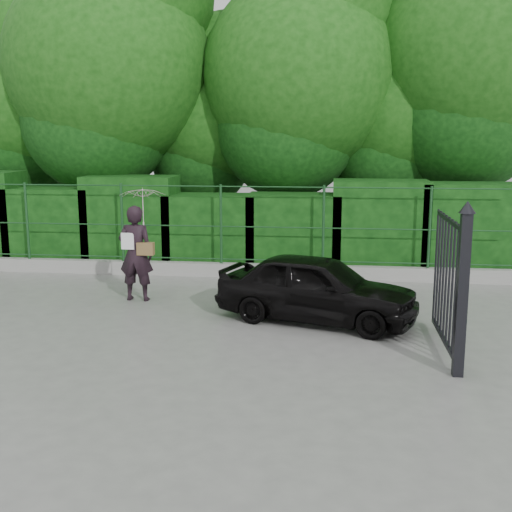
# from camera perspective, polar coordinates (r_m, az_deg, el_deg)

# --- Properties ---
(ground) EXTENTS (80.00, 80.00, 0.00)m
(ground) POSITION_cam_1_polar(r_m,az_deg,el_deg) (10.55, -9.44, -7.01)
(ground) COLOR gray
(kerb) EXTENTS (14.00, 0.25, 0.30)m
(kerb) POSITION_cam_1_polar(r_m,az_deg,el_deg) (14.74, -4.62, -1.18)
(kerb) COLOR #9E9E99
(kerb) RESTS_ON ground
(fence) EXTENTS (14.13, 0.06, 1.80)m
(fence) POSITION_cam_1_polar(r_m,az_deg,el_deg) (14.52, -3.83, 2.85)
(fence) COLOR #19441F
(fence) RESTS_ON kerb
(hedge) EXTENTS (14.20, 1.20, 2.28)m
(hedge) POSITION_cam_1_polar(r_m,az_deg,el_deg) (15.57, -4.17, 2.73)
(hedge) COLOR black
(hedge) RESTS_ON ground
(trees) EXTENTS (17.10, 6.15, 8.08)m
(trees) POSITION_cam_1_polar(r_m,az_deg,el_deg) (17.52, 1.11, 15.44)
(trees) COLOR black
(trees) RESTS_ON ground
(gate) EXTENTS (0.22, 2.33, 2.36)m
(gate) POSITION_cam_1_polar(r_m,az_deg,el_deg) (9.30, 17.32, -2.20)
(gate) COLOR black
(gate) RESTS_ON ground
(woman) EXTENTS (0.93, 0.88, 2.20)m
(woman) POSITION_cam_1_polar(r_m,az_deg,el_deg) (12.54, -10.32, 2.28)
(woman) COLOR black
(woman) RESTS_ON ground
(car) EXTENTS (3.73, 2.39, 1.18)m
(car) POSITION_cam_1_polar(r_m,az_deg,el_deg) (11.11, 5.45, -2.84)
(car) COLOR black
(car) RESTS_ON ground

